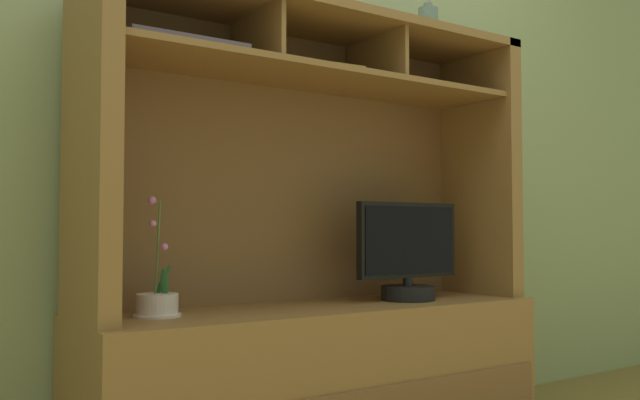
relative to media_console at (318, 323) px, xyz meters
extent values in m
cube|color=gray|center=(0.00, 0.26, 0.97)|extent=(6.00, 0.02, 2.80)
cube|color=brown|center=(0.00, -0.01, -0.18)|extent=(1.58, 0.48, 0.49)
cube|color=brown|center=(-0.76, -0.01, 0.54)|extent=(0.06, 0.39, 0.97)
cube|color=brown|center=(0.76, -0.01, 0.54)|extent=(0.06, 0.39, 0.97)
cube|color=brown|center=(0.00, 0.18, 0.53)|extent=(1.52, 0.02, 0.94)
cube|color=brown|center=(0.00, -0.01, 1.02)|extent=(1.58, 0.39, 0.03)
cube|color=brown|center=(0.00, -0.01, 0.82)|extent=(1.46, 0.35, 0.02)
cube|color=brown|center=(-0.24, -0.01, 0.92)|extent=(0.02, 0.33, 0.17)
cube|color=brown|center=(0.24, -0.01, 0.92)|extent=(0.02, 0.33, 0.17)
cylinder|color=black|center=(0.35, -0.05, 0.08)|extent=(0.19, 0.19, 0.05)
cylinder|color=black|center=(0.35, -0.05, 0.12)|extent=(0.04, 0.04, 0.03)
cube|color=black|center=(0.35, -0.05, 0.27)|extent=(0.44, 0.03, 0.27)
cube|color=black|center=(0.35, -0.06, 0.27)|extent=(0.41, 0.00, 0.24)
cylinder|color=silver|center=(-0.56, 0.01, 0.09)|extent=(0.12, 0.12, 0.07)
cylinder|color=silver|center=(-0.56, 0.01, 0.06)|extent=(0.14, 0.14, 0.01)
cylinder|color=#4C6B38|center=(-0.56, 0.01, 0.26)|extent=(0.01, 0.02, 0.27)
sphere|color=#C773BC|center=(-0.54, 0.00, 0.26)|extent=(0.02, 0.02, 0.02)
sphere|color=#C773BC|center=(-0.57, 0.01, 0.33)|extent=(0.02, 0.02, 0.02)
sphere|color=#C773BC|center=(-0.57, 0.03, 0.39)|extent=(0.03, 0.03, 0.03)
ellipsoid|color=#265A2D|center=(-0.54, 0.00, 0.15)|extent=(0.04, 0.04, 0.09)
ellipsoid|color=#265A2D|center=(-0.54, 0.02, 0.15)|extent=(0.05, 0.07, 0.11)
cube|color=gray|center=(-0.51, 0.00, 0.83)|extent=(0.28, 0.25, 0.01)
cube|color=slate|center=(-0.51, -0.01, 0.85)|extent=(0.36, 0.25, 0.02)
cube|color=gray|center=(0.00, 0.03, 0.84)|extent=(0.39, 0.27, 0.01)
cube|color=gold|center=(0.00, 0.02, 0.85)|extent=(0.28, 0.28, 0.01)
cylinder|color=slate|center=(0.51, 0.01, 1.09)|extent=(0.08, 0.08, 0.13)
cylinder|color=slate|center=(0.51, 0.01, 1.17)|extent=(0.03, 0.03, 0.02)
camera|label=1|loc=(-1.29, -1.90, 0.31)|focal=38.62mm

